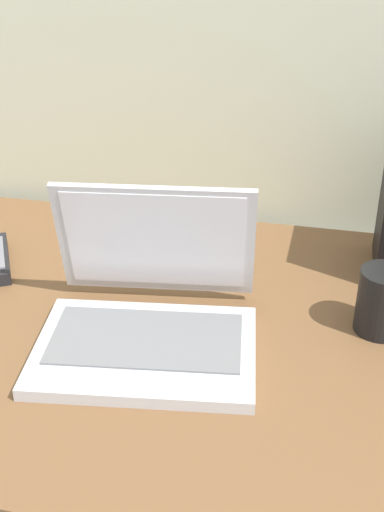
% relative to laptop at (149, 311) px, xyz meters
% --- Properties ---
extents(desk, '(1.60, 0.76, 0.03)m').
position_rel_laptop_xyz_m(desk, '(0.10, 0.04, -0.06)').
color(desk, brown).
rests_on(desk, ground).
extents(laptop, '(0.34, 0.31, 0.21)m').
position_rel_laptop_xyz_m(laptop, '(0.00, 0.00, 0.00)').
color(laptop, silver).
rests_on(laptop, desk).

